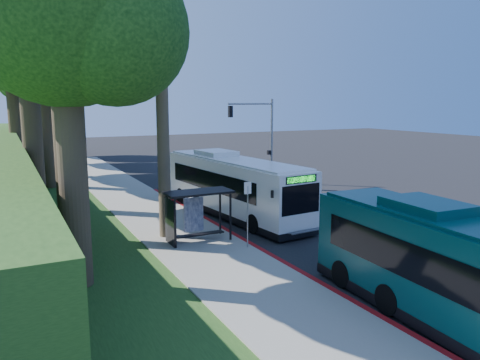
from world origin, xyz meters
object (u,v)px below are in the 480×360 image
white_bus (233,185)px  teal_bus (474,278)px  pickup (247,179)px  bus_shelter (193,206)px

white_bus → teal_bus: 16.54m
white_bus → pickup: 9.35m
teal_bus → pickup: (5.53, 24.28, -1.12)m
bus_shelter → teal_bus: teal_bus is taller
teal_bus → white_bus: bearing=91.9°
white_bus → teal_bus: (-0.43, -16.53, -0.03)m
white_bus → pickup: size_ratio=2.64×
white_bus → pickup: bearing=51.2°
bus_shelter → pickup: (9.33, 12.00, -1.14)m
pickup → white_bus: bearing=-104.2°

